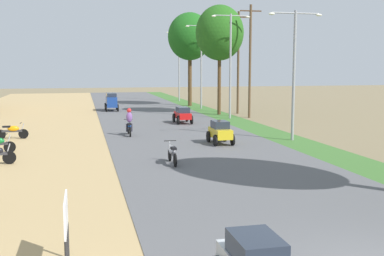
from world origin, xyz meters
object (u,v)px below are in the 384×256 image
at_px(motorbike_ahead_third, 129,123).
at_px(utility_pole_near, 250,60).
at_px(street_signboard, 66,219).
at_px(car_sedan_red, 183,114).
at_px(median_tree_second, 220,33).
at_px(streetlamp_mid, 230,59).
at_px(car_hatchback_yellow, 220,131).
at_px(utility_pole_far, 238,61).
at_px(median_tree_third, 190,37).
at_px(streetlamp_far, 201,61).
at_px(streetlamp_farthest, 179,61).
at_px(motorbike_ahead_second, 172,152).
at_px(parked_motorbike_fifth, 12,130).
at_px(car_van_blue, 111,101).
at_px(streetlamp_near, 294,66).

bearing_deg(motorbike_ahead_third, utility_pole_near, 38.63).
relative_size(street_signboard, car_sedan_red, 0.66).
height_order(median_tree_second, streetlamp_mid, median_tree_second).
bearing_deg(car_hatchback_yellow, utility_pole_far, 68.42).
bearing_deg(median_tree_third, streetlamp_far, -84.16).
relative_size(streetlamp_mid, streetlamp_far, 1.00).
xyz_separation_m(median_tree_second, streetlamp_farthest, (-0.08, 17.10, -2.18)).
xyz_separation_m(streetlamp_far, car_hatchback_yellow, (-4.38, -21.52, -4.05)).
bearing_deg(utility_pole_near, streetlamp_farthest, 95.46).
height_order(car_hatchback_yellow, car_sedan_red, car_hatchback_yellow).
relative_size(street_signboard, motorbike_ahead_third, 0.83).
xyz_separation_m(street_signboard, utility_pole_far, (14.01, 30.82, 3.60)).
height_order(streetlamp_far, motorbike_ahead_second, streetlamp_far).
distance_m(parked_motorbike_fifth, median_tree_third, 26.44).
distance_m(median_tree_second, motorbike_ahead_second, 22.54).
distance_m(median_tree_second, motorbike_ahead_third, 15.63).
height_order(streetlamp_mid, utility_pole_near, utility_pole_near).
height_order(parked_motorbike_fifth, car_van_blue, car_van_blue).
distance_m(streetlamp_near, motorbike_ahead_second, 10.05).
relative_size(parked_motorbike_fifth, street_signboard, 1.20).
bearing_deg(utility_pole_near, streetlamp_mid, -160.22).
relative_size(median_tree_second, car_van_blue, 3.89).
height_order(utility_pole_far, car_sedan_red, utility_pole_far).
bearing_deg(median_tree_second, motorbike_ahead_third, -128.39).
bearing_deg(car_sedan_red, streetlamp_near, -64.48).
relative_size(parked_motorbike_fifth, median_tree_second, 0.19).
height_order(median_tree_second, streetlamp_near, median_tree_second).
bearing_deg(streetlamp_farthest, median_tree_third, -92.74).
bearing_deg(motorbike_ahead_second, car_van_blue, 92.27).
height_order(utility_pole_far, car_van_blue, utility_pole_far).
relative_size(median_tree_third, utility_pole_near, 1.07).
xyz_separation_m(streetlamp_farthest, motorbike_ahead_third, (-8.83, -28.34, -4.02)).
bearing_deg(utility_pole_near, parked_motorbike_fifth, -154.44).
height_order(median_tree_second, streetlamp_far, median_tree_second).
bearing_deg(streetlamp_farthest, streetlamp_mid, -90.00).
distance_m(streetlamp_near, streetlamp_far, 21.11).
bearing_deg(motorbike_ahead_third, streetlamp_mid, 41.77).
bearing_deg(car_van_blue, streetlamp_farthest, 52.60).
distance_m(street_signboard, streetlamp_farthest, 48.64).
bearing_deg(streetlamp_mid, streetlamp_farthest, 90.00).
relative_size(street_signboard, motorbike_ahead_second, 0.83).
height_order(streetlamp_farthest, car_sedan_red, streetlamp_farthest).
distance_m(car_sedan_red, motorbike_ahead_second, 14.70).
xyz_separation_m(street_signboard, car_van_blue, (3.04, 35.39, -0.08)).
distance_m(median_tree_third, streetlamp_farthest, 7.90).
xyz_separation_m(parked_motorbike_fifth, utility_pole_near, (17.39, 8.32, 4.22)).
bearing_deg(median_tree_second, utility_pole_far, 24.47).
xyz_separation_m(streetlamp_near, motorbike_ahead_second, (-7.87, -5.06, -3.67)).
bearing_deg(streetlamp_mid, motorbike_ahead_second, -115.21).
distance_m(median_tree_second, car_hatchback_yellow, 17.25).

